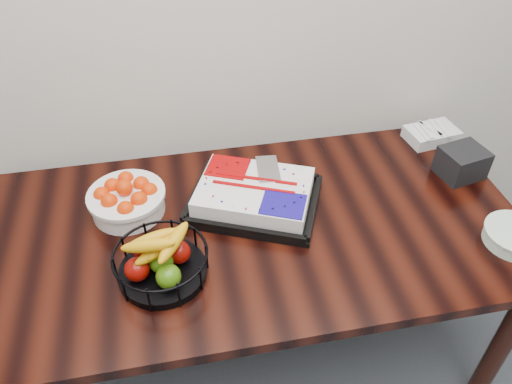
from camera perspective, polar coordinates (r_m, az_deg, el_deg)
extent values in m
cube|color=black|center=(1.68, -0.10, -4.25)|extent=(1.80, 0.90, 0.04)
cylinder|color=black|center=(2.27, -22.91, -6.94)|extent=(0.07, 0.07, 0.71)
cylinder|color=black|center=(2.05, 26.26, -15.37)|extent=(0.07, 0.07, 0.71)
cylinder|color=black|center=(2.43, 17.48, -1.60)|extent=(0.07, 0.07, 0.71)
cube|color=black|center=(1.74, -0.19, -1.12)|extent=(0.53, 0.48, 0.02)
cube|color=white|center=(1.71, -0.19, -0.07)|extent=(0.46, 0.41, 0.07)
cube|color=#9A0305|center=(1.73, -4.35, 1.94)|extent=(0.18, 0.17, 0.00)
cube|color=#150B81|center=(1.65, 4.15, -0.34)|extent=(0.18, 0.17, 0.00)
cube|color=silver|center=(1.77, 0.12, 2.89)|extent=(0.09, 0.16, 0.00)
cylinder|color=white|center=(1.75, -14.45, -1.16)|extent=(0.24, 0.24, 0.08)
cylinder|color=white|center=(1.73, -14.63, -0.31)|extent=(0.26, 0.26, 0.01)
cylinder|color=black|center=(1.54, -10.56, -8.97)|extent=(0.26, 0.26, 0.03)
torus|color=black|center=(1.48, -10.93, -6.99)|extent=(0.28, 0.28, 0.01)
cube|color=silver|center=(2.16, 19.42, 6.23)|extent=(0.22, 0.16, 0.05)
cube|color=black|center=(1.99, 22.47, 3.13)|extent=(0.18, 0.16, 0.11)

